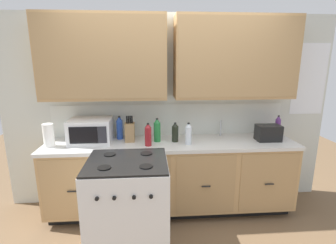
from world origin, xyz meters
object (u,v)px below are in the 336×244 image
(paper_towel_roll, at_px, (49,135))
(bottle_blue, at_px, (120,128))
(bottle_clear, at_px, (188,134))
(bottle_dark, at_px, (175,132))
(stove_range, at_px, (129,206))
(microwave, at_px, (91,131))
(toaster, at_px, (268,133))
(bottle_green, at_px, (157,130))
(knife_block, at_px, (130,132))
(bottle_violet, at_px, (278,126))
(bottle_red, at_px, (148,135))

(paper_towel_roll, bearing_deg, bottle_blue, 16.62)
(bottle_clear, bearing_deg, bottle_dark, 142.80)
(stove_range, height_order, microwave, microwave)
(toaster, xyz_separation_m, bottle_green, (-1.33, 0.07, 0.04))
(bottle_dark, xyz_separation_m, bottle_clear, (0.14, -0.11, 0.01))
(stove_range, xyz_separation_m, bottle_green, (0.31, 0.66, 0.57))
(knife_block, xyz_separation_m, bottle_dark, (0.53, -0.06, -0.00))
(microwave, relative_size, bottle_violet, 1.78)
(bottle_violet, bearing_deg, bottle_red, -171.30)
(microwave, xyz_separation_m, bottle_green, (0.78, -0.03, -0.00))
(toaster, relative_size, bottle_dark, 1.20)
(stove_range, relative_size, microwave, 1.98)
(stove_range, height_order, paper_towel_roll, paper_towel_roll)
(knife_block, bearing_deg, stove_range, -88.75)
(toaster, xyz_separation_m, bottle_violet, (0.20, 0.17, 0.04))
(stove_range, distance_m, knife_block, 0.89)
(stove_range, relative_size, bottle_violet, 3.53)
(bottle_violet, bearing_deg, stove_range, -157.41)
(bottle_dark, xyz_separation_m, bottle_blue, (-0.66, 0.16, 0.03))
(bottle_dark, height_order, bottle_clear, bottle_clear)
(paper_towel_roll, relative_size, bottle_dark, 1.12)
(bottle_blue, xyz_separation_m, bottle_green, (0.45, -0.14, -0.00))
(stove_range, distance_m, bottle_dark, 0.99)
(bottle_clear, bearing_deg, bottle_blue, 161.67)
(toaster, xyz_separation_m, knife_block, (-1.65, 0.10, 0.02))
(stove_range, xyz_separation_m, bottle_violet, (1.84, 0.76, 0.57))
(bottle_dark, height_order, bottle_blue, bottle_blue)
(stove_range, xyz_separation_m, bottle_red, (0.20, 0.51, 0.56))
(bottle_red, bearing_deg, bottle_dark, 21.36)
(stove_range, distance_m, bottle_blue, 0.99)
(knife_block, relative_size, paper_towel_roll, 1.19)
(microwave, xyz_separation_m, toaster, (2.11, -0.09, -0.04))
(stove_range, xyz_separation_m, toaster, (1.64, 0.59, 0.53))
(knife_block, distance_m, bottle_dark, 0.54)
(knife_block, relative_size, bottle_violet, 1.15)
(microwave, relative_size, bottle_green, 1.69)
(stove_range, bearing_deg, toaster, 19.96)
(bottle_dark, relative_size, bottle_blue, 0.81)
(microwave, height_order, bottle_dark, microwave)
(bottle_violet, bearing_deg, paper_towel_roll, -175.97)
(stove_range, relative_size, bottle_green, 3.35)
(paper_towel_roll, bearing_deg, knife_block, 8.06)
(bottle_green, bearing_deg, paper_towel_roll, -175.79)
(bottle_red, bearing_deg, toaster, 3.21)
(microwave, distance_m, bottle_red, 0.69)
(paper_towel_roll, relative_size, bottle_blue, 0.91)
(knife_block, relative_size, bottle_dark, 1.33)
(knife_block, height_order, bottle_clear, knife_block)
(bottle_blue, height_order, bottle_clear, bottle_blue)
(bottle_blue, bearing_deg, bottle_green, -16.88)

